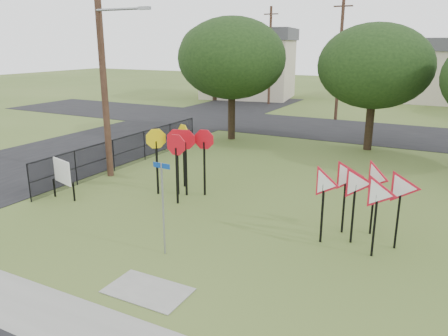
# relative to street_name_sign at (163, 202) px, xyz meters

# --- Properties ---
(ground) EXTENTS (140.00, 140.00, 0.00)m
(ground) POSITION_rel_street_name_sign_xyz_m (0.76, 0.60, -1.54)
(ground) COLOR #3E5620
(sidewalk) EXTENTS (30.00, 1.60, 0.02)m
(sidewalk) POSITION_rel_street_name_sign_xyz_m (0.76, -3.60, -1.53)
(sidewalk) COLOR gray
(sidewalk) RESTS_ON ground
(street_left) EXTENTS (8.00, 50.00, 0.02)m
(street_left) POSITION_rel_street_name_sign_xyz_m (-11.24, 10.60, -1.53)
(street_left) COLOR black
(street_left) RESTS_ON ground
(street_far) EXTENTS (60.00, 8.00, 0.02)m
(street_far) POSITION_rel_street_name_sign_xyz_m (0.76, 20.60, -1.53)
(street_far) COLOR black
(street_far) RESTS_ON ground
(curb_pad) EXTENTS (2.00, 1.20, 0.02)m
(curb_pad) POSITION_rel_street_name_sign_xyz_m (0.76, -1.80, -1.53)
(curb_pad) COLOR gray
(curb_pad) RESTS_ON ground
(street_name_sign) EXTENTS (0.55, 0.05, 2.65)m
(street_name_sign) POSITION_rel_street_name_sign_xyz_m (0.00, 0.00, 0.00)
(street_name_sign) COLOR gray
(street_name_sign) RESTS_ON ground
(stop_sign_cluster) EXTENTS (2.39, 2.04, 2.62)m
(stop_sign_cluster) POSITION_rel_street_name_sign_xyz_m (-2.30, 4.43, 0.39)
(stop_sign_cluster) COLOR black
(stop_sign_cluster) RESTS_ON ground
(yield_sign_cluster) EXTENTS (3.03, 1.96, 2.39)m
(yield_sign_cluster) POSITION_rel_street_name_sign_xyz_m (4.68, 3.28, 0.21)
(yield_sign_cluster) COLOR black
(yield_sign_cluster) RESTS_ON ground
(info_board) EXTENTS (1.19, 0.39, 1.54)m
(info_board) POSITION_rel_street_name_sign_xyz_m (-6.01, 1.94, -0.52)
(info_board) COLOR black
(info_board) RESTS_ON ground
(utility_pole_main) EXTENTS (3.55, 0.33, 10.00)m
(utility_pole_main) POSITION_rel_street_name_sign_xyz_m (-6.47, 5.09, 3.67)
(utility_pole_main) COLOR #472E21
(utility_pole_main) RESTS_ON ground
(far_pole_a) EXTENTS (1.40, 0.24, 9.00)m
(far_pole_a) POSITION_rel_street_name_sign_xyz_m (-1.24, 24.60, 3.06)
(far_pole_a) COLOR #472E21
(far_pole_a) RESTS_ON ground
(far_pole_c) EXTENTS (1.40, 0.24, 9.00)m
(far_pole_c) POSITION_rel_street_name_sign_xyz_m (-9.24, 30.60, 3.06)
(far_pole_c) COLOR #472E21
(far_pole_c) RESTS_ON ground
(fence_run) EXTENTS (0.05, 11.55, 1.50)m
(fence_run) POSITION_rel_street_name_sign_xyz_m (-6.84, 6.85, -0.76)
(fence_run) COLOR black
(fence_run) RESTS_ON ground
(house_left) EXTENTS (10.58, 8.88, 7.20)m
(house_left) POSITION_rel_street_name_sign_xyz_m (-13.24, 34.60, 2.11)
(house_left) COLOR beige
(house_left) RESTS_ON ground
(house_mid) EXTENTS (8.40, 8.40, 6.20)m
(house_mid) POSITION_rel_street_name_sign_xyz_m (4.76, 40.60, 1.61)
(house_mid) COLOR beige
(house_mid) RESTS_ON ground
(tree_near_left) EXTENTS (6.40, 6.40, 7.27)m
(tree_near_left) POSITION_rel_street_name_sign_xyz_m (-5.24, 14.60, 3.31)
(tree_near_left) COLOR black
(tree_near_left) RESTS_ON ground
(tree_near_mid) EXTENTS (6.00, 6.00, 6.80)m
(tree_near_mid) POSITION_rel_street_name_sign_xyz_m (2.76, 15.60, 3.00)
(tree_near_mid) COLOR black
(tree_near_mid) RESTS_ON ground
(tree_far_left) EXTENTS (6.80, 6.80, 7.73)m
(tree_far_left) POSITION_rel_street_name_sign_xyz_m (-15.24, 30.60, 3.63)
(tree_far_left) COLOR black
(tree_far_left) RESTS_ON ground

